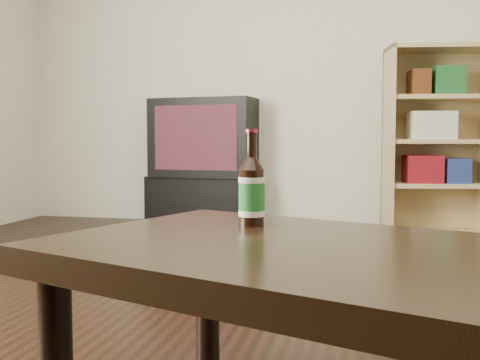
% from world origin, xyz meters
% --- Properties ---
extents(wall_back, '(5.00, 0.02, 2.70)m').
position_xyz_m(wall_back, '(0.00, 3.01, 1.35)').
color(wall_back, beige).
rests_on(wall_back, ground).
extents(tv_stand, '(0.99, 0.58, 0.37)m').
position_xyz_m(tv_stand, '(-0.95, 2.99, 0.19)').
color(tv_stand, black).
rests_on(tv_stand, floor).
extents(tv, '(0.90, 0.63, 0.63)m').
position_xyz_m(tv, '(-0.95, 2.99, 0.69)').
color(tv, black).
rests_on(tv, tv_stand).
extents(bookshelf, '(0.75, 0.43, 1.32)m').
position_xyz_m(bookshelf, '(0.79, 2.71, 0.69)').
color(bookshelf, tan).
rests_on(bookshelf, floor).
extents(coffee_table, '(1.38, 1.09, 0.45)m').
position_xyz_m(coffee_table, '(0.24, -0.35, 0.39)').
color(coffee_table, black).
rests_on(coffee_table, floor).
extents(beer_bottle, '(0.08, 0.08, 0.24)m').
position_xyz_m(beer_bottle, '(0.02, -0.09, 0.54)').
color(beer_bottle, black).
rests_on(beer_bottle, coffee_table).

